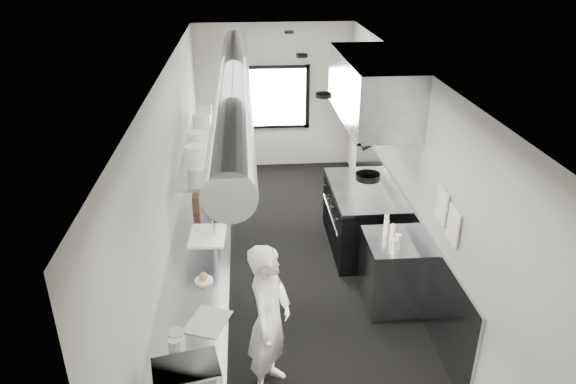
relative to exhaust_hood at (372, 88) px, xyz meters
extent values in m
cube|color=black|center=(-1.10, -0.70, -2.39)|extent=(3.00, 8.00, 0.01)
cube|color=silver|center=(-1.10, -0.70, 0.41)|extent=(3.00, 8.00, 0.01)
cube|color=#BAB8B0|center=(-1.10, 3.30, -0.99)|extent=(3.00, 0.02, 2.80)
cube|color=#BAB8B0|center=(-2.60, -0.70, -0.99)|extent=(0.02, 8.00, 2.80)
cube|color=#BAB8B0|center=(0.40, -0.70, -0.99)|extent=(0.02, 8.00, 2.80)
cube|color=#91989E|center=(0.38, -0.40, -1.84)|extent=(0.03, 5.50, 1.10)
cylinder|color=gray|center=(-1.80, -0.30, 0.16)|extent=(0.40, 6.40, 0.40)
cube|color=silver|center=(-1.10, 3.26, -0.99)|extent=(1.20, 0.03, 1.10)
cube|color=black|center=(-1.10, 3.28, -0.42)|extent=(1.36, 0.03, 0.08)
cube|color=black|center=(-1.10, 3.28, -1.57)|extent=(1.36, 0.03, 0.08)
cube|color=black|center=(-1.74, 3.28, -0.99)|extent=(0.08, 0.03, 1.25)
cube|color=black|center=(-0.46, 3.28, -0.99)|extent=(0.08, 0.03, 1.25)
cube|color=#91989E|center=(0.00, 0.00, 0.01)|extent=(0.80, 2.20, 0.80)
cube|color=#91989E|center=(-0.38, 0.00, -0.38)|extent=(0.05, 2.20, 0.05)
cube|color=black|center=(-0.08, 0.00, -0.33)|extent=(0.50, 2.10, 0.28)
cube|color=#91989E|center=(-2.25, -1.20, -1.94)|extent=(0.70, 6.00, 0.90)
cube|color=#91989E|center=(-2.30, 0.30, -0.84)|extent=(0.45, 3.00, 0.04)
cylinder|color=#91989E|center=(-2.10, -1.10, -1.17)|extent=(0.04, 0.04, 0.66)
cylinder|color=#91989E|center=(-2.10, 0.30, -1.17)|extent=(0.04, 0.04, 0.66)
cylinder|color=#91989E|center=(-2.10, 1.70, -1.17)|extent=(0.04, 0.04, 0.66)
cube|color=black|center=(-0.05, 0.00, -1.94)|extent=(0.85, 1.60, 0.90)
cube|color=#91989E|center=(-0.05, 0.00, -1.47)|extent=(0.85, 1.60, 0.04)
cube|color=#91989E|center=(-0.46, 0.00, -1.94)|extent=(0.03, 1.55, 0.80)
cylinder|color=#91989E|center=(-0.49, 0.00, -1.84)|extent=(0.03, 1.30, 0.03)
cube|color=#91989E|center=(0.05, -1.40, -1.94)|extent=(0.65, 0.80, 0.90)
cube|color=#91989E|center=(-2.25, 2.50, -1.94)|extent=(0.70, 1.20, 0.90)
cube|color=white|center=(0.37, -1.90, -0.79)|extent=(0.02, 0.28, 0.38)
cube|color=white|center=(0.37, -2.25, -0.84)|extent=(0.02, 0.28, 0.38)
imported|color=white|center=(-1.51, -2.66, -1.57)|extent=(0.60, 0.70, 1.64)
imported|color=white|center=(-2.20, -3.61, -1.35)|extent=(0.54, 0.45, 0.28)
cylinder|color=#ABB7A8|center=(-2.36, -3.06, -1.45)|extent=(0.16, 0.16, 0.09)
cylinder|color=#ABB7A8|center=(-2.35, -2.97, -1.44)|extent=(0.18, 0.18, 0.10)
cube|color=white|center=(-2.09, -2.73, -1.49)|extent=(0.47, 0.52, 0.01)
cylinder|color=white|center=(-2.17, -2.06, -1.48)|extent=(0.20, 0.20, 0.02)
sphere|color=tan|center=(-2.17, -2.06, -1.43)|extent=(0.09, 0.09, 0.09)
cube|color=white|center=(-2.18, -1.11, -1.48)|extent=(0.45, 0.58, 0.02)
cube|color=#59321F|center=(-2.36, -0.40, -1.38)|extent=(0.09, 0.20, 0.22)
cylinder|color=white|center=(-2.30, -0.54, -0.68)|extent=(0.32, 0.32, 0.29)
cylinder|color=white|center=(-2.30, -0.13, -0.66)|extent=(0.31, 0.31, 0.33)
cylinder|color=white|center=(-2.28, 0.52, -0.64)|extent=(0.27, 0.27, 0.36)
cylinder|color=white|center=(-2.28, 1.12, -0.65)|extent=(0.25, 0.25, 0.35)
cylinder|color=white|center=(-0.03, -1.69, -1.40)|extent=(0.08, 0.08, 0.19)
cylinder|color=white|center=(0.04, -1.59, -1.39)|extent=(0.07, 0.07, 0.20)
cylinder|color=white|center=(0.03, -1.38, -1.39)|extent=(0.09, 0.09, 0.20)
cylinder|color=white|center=(-0.01, -1.25, -1.39)|extent=(0.07, 0.07, 0.19)
cylinder|color=white|center=(0.04, -1.07, -1.40)|extent=(0.06, 0.06, 0.18)
camera|label=1|loc=(-1.67, -6.79, 1.76)|focal=33.30mm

